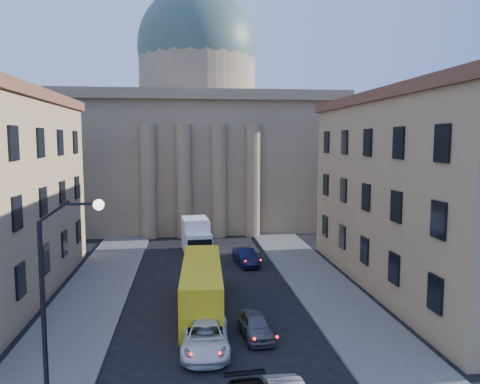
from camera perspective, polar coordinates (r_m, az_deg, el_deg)
The scene contains 10 objects.
sidewalk_left at distance 31.65m, azimuth -19.12°, elevation -14.53°, with size 5.00×60.00×0.15m, color #5A5852.
sidewalk_right at distance 32.57m, azimuth 12.50°, elevation -13.73°, with size 5.00×60.00×0.15m, color #5A5852.
church at distance 66.38m, azimuth -5.14°, elevation 6.87°, with size 68.02×28.76×36.60m.
building_right at distance 38.03m, azimuth 22.96°, elevation 0.17°, with size 11.60×26.60×14.70m.
street_lamp at distance 20.44m, azimuth -21.52°, elevation -10.78°, with size 2.62×0.44×8.83m.
car_left_mid at distance 26.08m, azimuth -4.25°, elevation -17.21°, with size 2.48×5.38×1.50m, color white.
car_right_far at distance 27.65m, azimuth 1.92°, elevation -15.97°, with size 1.57×3.91×1.33m, color #545359.
car_right_distant at distance 42.47m, azimuth 0.69°, elevation -7.91°, with size 1.55×4.45×1.47m, color black.
city_bus at distance 31.53m, azimuth -4.68°, elevation -11.22°, with size 2.96×11.09×3.10m.
box_truck at distance 46.37m, azimuth -5.34°, elevation -5.61°, with size 2.93×6.40×3.42m.
Camera 1 is at (-1.74, -10.88, 11.12)m, focal length 35.00 mm.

